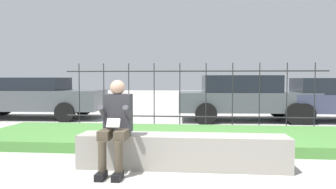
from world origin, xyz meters
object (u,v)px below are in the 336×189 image
stone_bench (182,153)px  car_parked_left (30,96)px  person_seated_reader (116,121)px  car_parked_center (244,97)px

stone_bench → car_parked_left: bearing=134.2°
person_seated_reader → car_parked_left: size_ratio=0.27×
person_seated_reader → car_parked_center: bearing=66.7°
person_seated_reader → car_parked_center: car_parked_center is taller
car_parked_center → person_seated_reader: bearing=-117.0°
stone_bench → person_seated_reader: size_ratio=2.37×
person_seated_reader → car_parked_center: size_ratio=0.31×
stone_bench → car_parked_left: 7.62m
car_parked_center → car_parked_left: bearing=176.7°
stone_bench → person_seated_reader: person_seated_reader is taller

